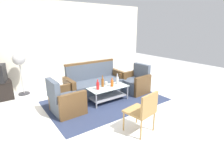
# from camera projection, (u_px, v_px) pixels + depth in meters

# --- Properties ---
(ground_plane) EXTENTS (14.00, 14.00, 0.00)m
(ground_plane) POSITION_uv_depth(u_px,v_px,m) (121.00, 111.00, 4.27)
(ground_plane) COLOR white
(wall_back) EXTENTS (6.52, 0.12, 2.80)m
(wall_back) POSITION_uv_depth(u_px,v_px,m) (69.00, 43.00, 6.24)
(wall_back) COLOR silver
(wall_back) RESTS_ON ground
(rug) EXTENTS (3.11, 2.03, 0.01)m
(rug) POSITION_uv_depth(u_px,v_px,m) (106.00, 101.00, 4.84)
(rug) COLOR #2D3856
(rug) RESTS_ON ground
(couch) EXTENTS (1.81, 0.75, 0.96)m
(couch) POSITION_uv_depth(u_px,v_px,m) (95.00, 84.00, 5.25)
(couch) COLOR #4C5666
(couch) RESTS_ON rug
(armchair_left) EXTENTS (0.72, 0.78, 0.85)m
(armchair_left) POSITION_uv_depth(u_px,v_px,m) (66.00, 101.00, 4.11)
(armchair_left) COLOR #4C5666
(armchair_left) RESTS_ON rug
(armchair_right) EXTENTS (0.75, 0.81, 0.85)m
(armchair_right) POSITION_uv_depth(u_px,v_px,m) (135.00, 83.00, 5.42)
(armchair_right) COLOR #4C5666
(armchair_right) RESTS_ON rug
(coffee_table) EXTENTS (1.10, 0.60, 0.40)m
(coffee_table) POSITION_uv_depth(u_px,v_px,m) (107.00, 91.00, 4.79)
(coffee_table) COLOR silver
(coffee_table) RESTS_ON rug
(bottle_orange) EXTENTS (0.08, 0.08, 0.24)m
(bottle_orange) POSITION_uv_depth(u_px,v_px,m) (112.00, 83.00, 4.75)
(bottle_orange) COLOR #D85919
(bottle_orange) RESTS_ON coffee_table
(bottle_clear) EXTENTS (0.08, 0.08, 0.30)m
(bottle_clear) POSITION_uv_depth(u_px,v_px,m) (117.00, 80.00, 4.93)
(bottle_clear) COLOR silver
(bottle_clear) RESTS_ON coffee_table
(bottle_brown) EXTENTS (0.07, 0.07, 0.31)m
(bottle_brown) POSITION_uv_depth(u_px,v_px,m) (103.00, 82.00, 4.72)
(bottle_brown) COLOR brown
(bottle_brown) RESTS_ON coffee_table
(bottle_red) EXTENTS (0.08, 0.08, 0.27)m
(bottle_red) POSITION_uv_depth(u_px,v_px,m) (98.00, 86.00, 4.51)
(bottle_red) COLOR red
(bottle_red) RESTS_ON coffee_table
(cup) EXTENTS (0.08, 0.08, 0.10)m
(cup) POSITION_uv_depth(u_px,v_px,m) (106.00, 83.00, 4.85)
(cup) COLOR silver
(cup) RESTS_ON coffee_table
(pedestal_fan) EXTENTS (0.36, 0.36, 1.27)m
(pedestal_fan) POSITION_uv_depth(u_px,v_px,m) (19.00, 61.00, 5.03)
(pedestal_fan) COLOR #2D2D33
(pedestal_fan) RESTS_ON ground
(wicker_chair) EXTENTS (0.55, 0.55, 0.84)m
(wicker_chair) POSITION_uv_depth(u_px,v_px,m) (143.00, 109.00, 3.27)
(wicker_chair) COLOR #AD844C
(wicker_chair) RESTS_ON ground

